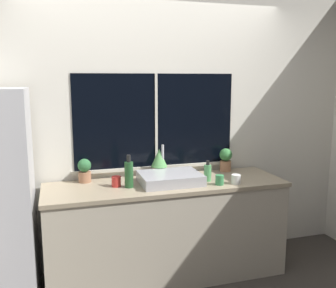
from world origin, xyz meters
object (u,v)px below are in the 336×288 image
(sink, at_px, (170,178))
(potted_plant_left, at_px, (85,170))
(bottle_tall, at_px, (129,174))
(soap_bottle, at_px, (208,172))
(potted_plant_center, at_px, (159,161))
(mug_red, at_px, (116,182))
(mug_white, at_px, (236,179))
(potted_plant_right, at_px, (226,159))
(mug_green, at_px, (220,180))

(sink, distance_m, potted_plant_left, 0.77)
(bottle_tall, bearing_deg, soap_bottle, -0.40)
(potted_plant_center, bearing_deg, mug_red, -153.10)
(mug_red, bearing_deg, potted_plant_left, 137.59)
(mug_white, bearing_deg, potted_plant_center, 142.65)
(sink, height_order, soap_bottle, sink)
(potted_plant_left, bearing_deg, potted_plant_right, 0.00)
(potted_plant_right, height_order, mug_red, potted_plant_right)
(sink, height_order, potted_plant_left, sink)
(soap_bottle, relative_size, mug_white, 2.29)
(sink, relative_size, soap_bottle, 2.82)
(potted_plant_right, height_order, mug_white, potted_plant_right)
(sink, height_order, mug_red, sink)
(potted_plant_center, bearing_deg, sink, -83.41)
(bottle_tall, xyz_separation_m, mug_red, (-0.10, 0.05, -0.07))
(potted_plant_right, bearing_deg, soap_bottle, -137.72)
(potted_plant_left, relative_size, bottle_tall, 0.75)
(potted_plant_left, height_order, potted_plant_right, potted_plant_right)
(mug_red, distance_m, mug_white, 1.05)
(potted_plant_center, distance_m, mug_green, 0.61)
(sink, relative_size, mug_green, 6.17)
(sink, relative_size, bottle_tall, 1.89)
(mug_green, relative_size, mug_white, 1.05)
(sink, bearing_deg, bottle_tall, -176.05)
(sink, distance_m, potted_plant_center, 0.27)
(soap_bottle, relative_size, bottle_tall, 0.67)
(potted_plant_right, xyz_separation_m, bottle_tall, (-1.03, -0.28, -0.01))
(potted_plant_center, relative_size, mug_white, 3.21)
(bottle_tall, height_order, mug_red, bottle_tall)
(sink, height_order, mug_white, sink)
(soap_bottle, bearing_deg, sink, 174.93)
(mug_green, bearing_deg, potted_plant_center, 134.87)
(bottle_tall, bearing_deg, potted_plant_right, 15.13)
(potted_plant_center, bearing_deg, potted_plant_left, 180.00)
(sink, height_order, mug_green, sink)
(soap_bottle, bearing_deg, potted_plant_right, 42.28)
(mug_red, bearing_deg, bottle_tall, -27.99)
(potted_plant_left, relative_size, soap_bottle, 1.12)
(mug_red, bearing_deg, mug_white, -11.97)
(soap_bottle, height_order, bottle_tall, bottle_tall)
(mug_white, bearing_deg, potted_plant_right, 76.28)
(sink, distance_m, potted_plant_right, 0.71)
(potted_plant_right, height_order, soap_bottle, potted_plant_right)
(mug_red, height_order, mug_white, mug_red)
(bottle_tall, bearing_deg, potted_plant_left, 141.25)
(potted_plant_left, bearing_deg, bottle_tall, -38.75)
(potted_plant_right, bearing_deg, bottle_tall, -164.87)
(potted_plant_right, xyz_separation_m, mug_red, (-1.13, -0.23, -0.08))
(potted_plant_left, height_order, mug_white, potted_plant_left)
(potted_plant_left, distance_m, bottle_tall, 0.45)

